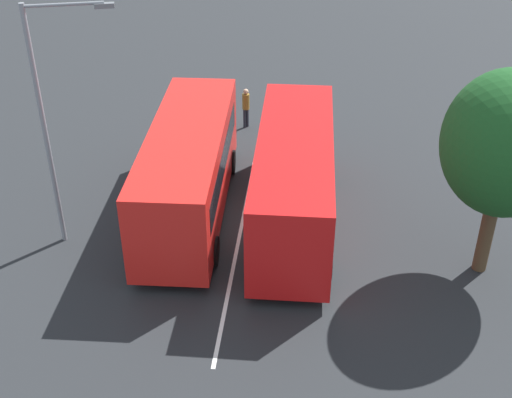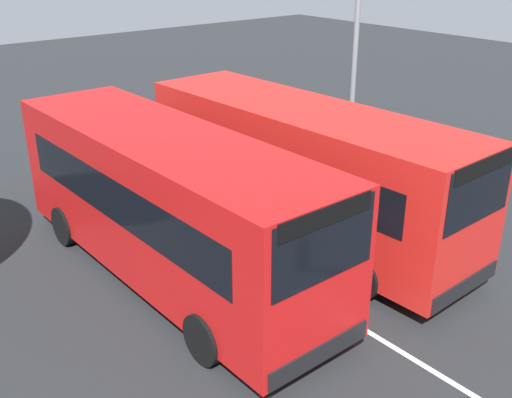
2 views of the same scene
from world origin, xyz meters
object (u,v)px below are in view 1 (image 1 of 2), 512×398
object	(u,v)px
bus_far_left	(294,178)
street_lamp	(50,115)
bus_center_left	(189,168)
pedestrian	(246,105)
depot_tree	(506,144)

from	to	relation	value
bus_far_left	street_lamp	world-z (taller)	street_lamp
bus_center_left	bus_far_left	bearing A→B (deg)	-96.66
street_lamp	bus_center_left	bearing A→B (deg)	13.25
pedestrian	bus_far_left	bearing A→B (deg)	-30.61
bus_far_left	depot_tree	world-z (taller)	depot_tree
pedestrian	depot_tree	world-z (taller)	depot_tree
bus_center_left	pedestrian	bearing A→B (deg)	-11.44
street_lamp	depot_tree	world-z (taller)	street_lamp
depot_tree	street_lamp	bearing A→B (deg)	88.40
bus_far_left	pedestrian	xyz separation A→B (m)	(7.49, 2.45, -0.72)
bus_center_left	street_lamp	xyz separation A→B (m)	(-2.04, 3.73, 2.80)
pedestrian	depot_tree	xyz separation A→B (m)	(-9.59, -8.49, 3.35)
bus_far_left	depot_tree	bearing A→B (deg)	-109.63
street_lamp	depot_tree	size ratio (longest dim) A/B	1.21
pedestrian	street_lamp	size ratio (longest dim) A/B	0.23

